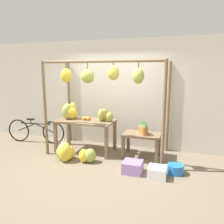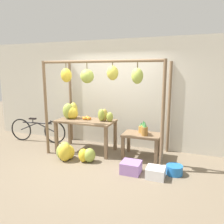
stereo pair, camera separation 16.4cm
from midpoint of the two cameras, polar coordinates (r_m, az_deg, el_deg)
name	(u,v)px [view 1 (the left image)]	position (r m, az deg, el deg)	size (l,w,h in m)	color
ground_plane	(95,165)	(4.85, -5.38, -13.73)	(20.00, 20.00, 0.00)	#756651
shop_wall_back	(116,94)	(5.83, 0.26, 4.78)	(8.00, 0.08, 2.80)	beige
stall_awning	(102,87)	(4.85, -3.70, 6.60)	(2.82, 1.30, 2.23)	brown
display_table_main	(85,125)	(5.47, -7.81, -3.44)	(1.43, 0.73, 0.80)	brown
display_table_side	(142,139)	(5.16, 6.86, -6.90)	(0.86, 0.58, 0.56)	brown
banana_pile_on_table	(71,112)	(5.65, -11.61, -0.03)	(0.45, 0.46, 0.41)	gold
orange_pile	(86,118)	(5.47, -7.58, -1.65)	(0.22, 0.18, 0.09)	orange
pineapple_cluster	(143,128)	(5.09, 7.30, -4.30)	(0.26, 0.34, 0.32)	#B27F38
banana_pile_ground_left	(65,152)	(5.17, -13.02, -10.11)	(0.49, 0.52, 0.40)	gold
banana_pile_ground_right	(87,156)	(4.97, -7.41, -11.22)	(0.46, 0.36, 0.32)	#9EB247
fruit_crate_white	(133,167)	(4.50, 4.32, -14.13)	(0.38, 0.35, 0.23)	#9970B7
blue_bucket	(175,169)	(4.61, 15.24, -14.16)	(0.32, 0.32, 0.18)	blue
parked_bicycle	(36,131)	(6.56, -20.00, -4.65)	(1.70, 0.24, 0.69)	black
papaya_pile	(104,116)	(5.27, -2.90, -0.94)	(0.43, 0.27, 0.30)	#93A33D
fruit_crate_purple	(157,172)	(4.38, 10.67, -15.16)	(0.34, 0.32, 0.21)	silver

